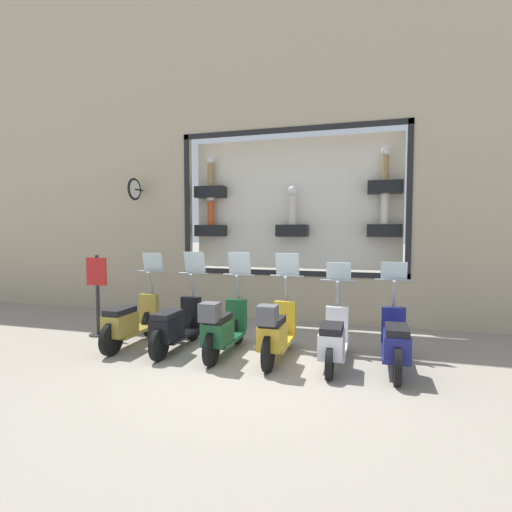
{
  "coord_description": "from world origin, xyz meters",
  "views": [
    {
      "loc": [
        -5.56,
        -1.81,
        2.08
      ],
      "look_at": [
        2.02,
        0.4,
        1.58
      ],
      "focal_mm": 28.0,
      "sensor_mm": 36.0,
      "label": 1
    }
  ],
  "objects": [
    {
      "name": "ground_plane",
      "position": [
        0.0,
        0.0,
        0.0
      ],
      "size": [
        120.0,
        120.0,
        0.0
      ],
      "primitive_type": "plane",
      "color": "gray"
    },
    {
      "name": "building_facade",
      "position": [
        3.6,
        0.0,
        4.84
      ],
      "size": [
        1.19,
        36.0,
        9.5
      ],
      "color": "tan",
      "rests_on": "ground_plane"
    },
    {
      "name": "scooter_navy_0",
      "position": [
        0.58,
        -2.17,
        0.44
      ],
      "size": [
        1.81,
        0.61,
        1.57
      ],
      "color": "black",
      "rests_on": "ground_plane"
    },
    {
      "name": "scooter_white_1",
      "position": [
        0.57,
        -1.27,
        0.41
      ],
      "size": [
        1.79,
        0.6,
        1.54
      ],
      "color": "black",
      "rests_on": "ground_plane"
    },
    {
      "name": "scooter_yellow_2",
      "position": [
        0.53,
        -0.37,
        0.49
      ],
      "size": [
        1.81,
        0.6,
        1.69
      ],
      "color": "black",
      "rests_on": "ground_plane"
    },
    {
      "name": "scooter_green_3",
      "position": [
        0.52,
        0.53,
        0.48
      ],
      "size": [
        1.81,
        0.6,
        1.69
      ],
      "color": "black",
      "rests_on": "ground_plane"
    },
    {
      "name": "scooter_black_4",
      "position": [
        0.58,
        1.43,
        0.44
      ],
      "size": [
        1.81,
        0.6,
        1.69
      ],
      "color": "black",
      "rests_on": "ground_plane"
    },
    {
      "name": "scooter_olive_5",
      "position": [
        0.58,
        2.34,
        0.45
      ],
      "size": [
        1.81,
        0.61,
        1.65
      ],
      "color": "black",
      "rests_on": "ground_plane"
    },
    {
      "name": "shop_sign_post",
      "position": [
        1.09,
        3.4,
        0.86
      ],
      "size": [
        0.36,
        0.45,
        1.61
      ],
      "color": "#232326",
      "rests_on": "ground_plane"
    }
  ]
}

